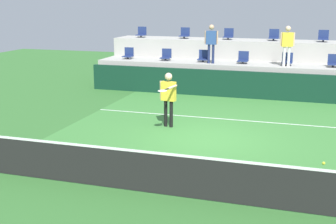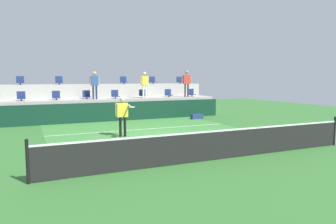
{
  "view_description": "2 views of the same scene",
  "coord_description": "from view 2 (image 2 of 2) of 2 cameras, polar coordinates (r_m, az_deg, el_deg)",
  "views": [
    {
      "loc": [
        2.65,
        -12.13,
        3.87
      ],
      "look_at": [
        -0.74,
        -1.31,
        1.07
      ],
      "focal_mm": 48.23,
      "sensor_mm": 36.0,
      "label": 1
    },
    {
      "loc": [
        -5.21,
        -11.9,
        2.46
      ],
      "look_at": [
        -0.18,
        -0.94,
        1.19
      ],
      "focal_mm": 33.7,
      "sensor_mm": 36.0,
      "label": 2
    }
  ],
  "objects": [
    {
      "name": "stadium_chair_lower_mid_right",
      "position": [
        20.39,
        -4.57,
        3.22
      ],
      "size": [
        0.44,
        0.4,
        0.52
      ],
      "color": "#2D2D33",
      "rests_on": "seating_tier_lower"
    },
    {
      "name": "stadium_chair_lower_far_right",
      "position": [
        21.88,
        4.26,
        3.41
      ],
      "size": [
        0.44,
        0.4,
        0.52
      ],
      "color": "#2D2D33",
      "rests_on": "seating_tier_lower"
    },
    {
      "name": "seating_tier_upper",
      "position": [
        21.68,
        -10.69,
        2.2
      ],
      "size": [
        13.0,
        1.8,
        2.1
      ],
      "primitive_type": "cube",
      "color": "#ADAAA3",
      "rests_on": "ground_plane"
    },
    {
      "name": "stadium_chair_lower_left",
      "position": [
        19.23,
        -19.57,
        2.72
      ],
      "size": [
        0.44,
        0.4,
        0.52
      ],
      "color": "#2D2D33",
      "rests_on": "seating_tier_lower"
    },
    {
      "name": "stadium_chair_upper_right",
      "position": [
        22.55,
        -2.81,
        5.66
      ],
      "size": [
        0.44,
        0.4,
        0.52
      ],
      "color": "#2D2D33",
      "rests_on": "seating_tier_upper"
    },
    {
      "name": "equipment_bag",
      "position": [
        19.43,
        5.26,
        -0.82
      ],
      "size": [
        0.76,
        0.28,
        0.3
      ],
      "primitive_type": "cube",
      "color": "navy",
      "rests_on": "ground_plane"
    },
    {
      "name": "seating_tier_lower",
      "position": [
        19.98,
        -9.41,
        0.68
      ],
      "size": [
        13.0,
        1.8,
        1.25
      ],
      "primitive_type": "cube",
      "color": "#ADAAA3",
      "rests_on": "ground_plane"
    },
    {
      "name": "ground_plane",
      "position": [
        13.22,
        -0.97,
        -4.69
      ],
      "size": [
        40.0,
        40.0,
        0.0
      ],
      "primitive_type": "plane",
      "color": "#336B2D"
    },
    {
      "name": "spectator_in_white",
      "position": [
        19.14,
        -13.13,
        5.2
      ],
      "size": [
        0.58,
        0.23,
        1.64
      ],
      "color": "navy",
      "rests_on": "seating_tier_lower"
    },
    {
      "name": "spectator_leaning_on_rail",
      "position": [
        20.0,
        -4.26,
        5.37
      ],
      "size": [
        0.58,
        0.25,
        1.64
      ],
      "color": "white",
      "rests_on": "seating_tier_lower"
    },
    {
      "name": "stadium_chair_upper_mid_right",
      "position": [
        21.85,
        -8.03,
        5.6
      ],
      "size": [
        0.44,
        0.4,
        0.52
      ],
      "color": "#2D2D33",
      "rests_on": "seating_tier_upper"
    },
    {
      "name": "spectator_in_grey",
      "position": [
        21.24,
        3.39,
        5.65
      ],
      "size": [
        0.61,
        0.28,
        1.76
      ],
      "color": "#2D2D33",
      "rests_on": "seating_tier_lower"
    },
    {
      "name": "stadium_chair_lower_far_left",
      "position": [
        19.16,
        -25.03,
        2.49
      ],
      "size": [
        0.44,
        0.4,
        0.52
      ],
      "color": "#2D2D33",
      "rests_on": "seating_tier_lower"
    },
    {
      "name": "stadium_chair_lower_mid_left",
      "position": [
        19.46,
        -14.51,
        2.91
      ],
      "size": [
        0.44,
        0.4,
        0.52
      ],
      "color": "#2D2D33",
      "rests_on": "seating_tier_lower"
    },
    {
      "name": "tennis_player",
      "position": [
        13.44,
        -8.19,
        -0.04
      ],
      "size": [
        0.6,
        1.26,
        1.72
      ],
      "color": "black",
      "rests_on": "ground_plane"
    },
    {
      "name": "court_service_line",
      "position": [
        15.42,
        -4.56,
        -3.14
      ],
      "size": [
        9.0,
        0.06,
        0.0
      ],
      "primitive_type": "cube",
      "color": "white",
      "rests_on": "ground_plane"
    },
    {
      "name": "stadium_chair_upper_left",
      "position": [
        21.03,
        -19.09,
        5.31
      ],
      "size": [
        0.44,
        0.4,
        0.52
      ],
      "color": "#2D2D33",
      "rests_on": "seating_tier_upper"
    },
    {
      "name": "tennis_ball",
      "position": [
        12.45,
        17.58,
        -2.79
      ],
      "size": [
        0.07,
        0.07,
        0.07
      ],
      "color": "#CCE033"
    },
    {
      "name": "stadium_chair_upper_far_left",
      "position": [
        20.93,
        -25.17,
        5.07
      ],
      "size": [
        0.44,
        0.4,
        0.52
      ],
      "color": "#2D2D33",
      "rests_on": "seating_tier_upper"
    },
    {
      "name": "stadium_chair_lower_center",
      "position": [
        19.84,
        -9.54,
        3.08
      ],
      "size": [
        0.44,
        0.4,
        0.52
      ],
      "color": "#2D2D33",
      "rests_on": "seating_tier_lower"
    },
    {
      "name": "stadium_chair_lower_right",
      "position": [
        21.09,
        0.08,
        3.33
      ],
      "size": [
        0.44,
        0.4,
        0.52
      ],
      "color": "#2D2D33",
      "rests_on": "seating_tier_lower"
    },
    {
      "name": "stadium_chair_upper_far_right",
      "position": [
        23.44,
        2.14,
        5.68
      ],
      "size": [
        0.44,
        0.4,
        0.52
      ],
      "color": "#2D2D33",
      "rests_on": "seating_tier_upper"
    },
    {
      "name": "sponsor_backboard",
      "position": [
        18.74,
        -8.36,
        0.12
      ],
      "size": [
        13.0,
        0.16,
        1.1
      ],
      "primitive_type": "cube",
      "color": "#0F3323",
      "rests_on": "ground_plane"
    },
    {
      "name": "court_inner_paint",
      "position": [
        14.13,
        -2.6,
        -3.99
      ],
      "size": [
        9.0,
        10.0,
        0.01
      ],
      "primitive_type": "cube",
      "color": "#3D7F38",
      "rests_on": "ground_plane"
    },
    {
      "name": "tennis_net",
      "position": [
        9.66,
        8.64,
        -5.75
      ],
      "size": [
        10.48,
        0.08,
        1.07
      ],
      "color": "black",
      "rests_on": "ground_plane"
    },
    {
      "name": "stadium_chair_upper_mid_left",
      "position": [
        21.35,
        -13.4,
        5.48
      ],
      "size": [
        0.44,
        0.4,
        0.52
      ],
      "color": "#2D2D33",
      "rests_on": "seating_tier_upper"
    }
  ]
}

